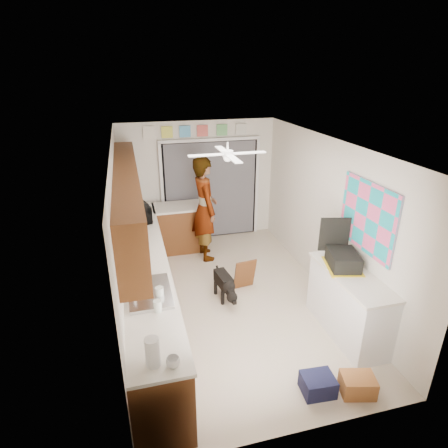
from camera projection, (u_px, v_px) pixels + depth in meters
floor at (230, 298)px, 6.07m from camera, size 5.00×5.00×0.00m
ceiling at (231, 144)px, 5.10m from camera, size 5.00×5.00×0.00m
wall_back at (199, 182)px, 7.81m from camera, size 3.20×0.00×3.20m
wall_front at (306, 335)px, 3.36m from camera, size 3.20×0.00×3.20m
wall_left at (120, 239)px, 5.21m from camera, size 0.00×5.00×5.00m
wall_right at (327, 218)px, 5.96m from camera, size 0.00×5.00×5.00m
left_base_cabinets at (147, 286)px, 5.59m from camera, size 0.60×4.80×0.90m
left_countertop at (145, 258)px, 5.41m from camera, size 0.62×4.80×0.04m
upper_cabinets at (128, 197)px, 5.21m from camera, size 0.32×4.00×0.80m
sink_basin at (150, 293)px, 4.51m from camera, size 0.50×0.76×0.06m
faucet at (133, 288)px, 4.43m from camera, size 0.03×0.03×0.22m
peninsula_base at (180, 229)px, 7.56m from camera, size 1.00×0.60×0.90m
peninsula_top at (179, 207)px, 7.38m from camera, size 1.04×0.64×0.04m
back_opening_recess at (211, 190)px, 7.92m from camera, size 2.00×0.06×2.10m
curtain_panel at (211, 191)px, 7.89m from camera, size 1.90×0.03×2.05m
door_trim_left at (163, 195)px, 7.66m from camera, size 0.06×0.04×2.10m
door_trim_right at (257, 187)px, 8.13m from camera, size 0.06×0.04×2.10m
door_trim_head at (210, 140)px, 7.48m from camera, size 2.10×0.04×0.06m
header_frame_0 at (167, 132)px, 7.24m from camera, size 0.22×0.02×0.22m
header_frame_1 at (185, 131)px, 7.32m from camera, size 0.22×0.02×0.22m
header_frame_2 at (202, 131)px, 7.40m from camera, size 0.22×0.02×0.22m
header_frame_3 at (222, 130)px, 7.49m from camera, size 0.22×0.02×0.22m
header_frame_4 at (241, 129)px, 7.59m from camera, size 0.22×0.02×0.22m
route66_sign at (149, 133)px, 7.16m from camera, size 0.22×0.02×0.26m
right_counter_base at (348, 305)px, 5.14m from camera, size 0.50×1.40×0.90m
right_counter_top at (352, 275)px, 4.96m from camera, size 0.54×1.44×0.04m
abstract_painting at (367, 217)px, 4.91m from camera, size 0.03×1.15×0.95m
ceiling_fan at (228, 154)px, 5.35m from camera, size 1.14×1.14×0.24m
microwave at (137, 213)px, 6.57m from camera, size 0.54×0.67×0.32m
cup at (173, 362)px, 3.41m from camera, size 0.14×0.14×0.10m
jar_a at (160, 293)px, 4.42m from camera, size 0.13×0.13×0.14m
jar_b at (158, 306)px, 4.17m from camera, size 0.10×0.10×0.14m
paper_towel_roll at (153, 352)px, 3.39m from camera, size 0.17×0.17×0.29m
suitcase at (343, 260)px, 5.10m from camera, size 0.48×0.57×0.21m
suitcase_rim at (342, 267)px, 5.14m from camera, size 0.57×0.67×0.02m
suitcase_lid at (334, 234)px, 5.26m from camera, size 0.41×0.13×0.50m
cardboard_box at (358, 385)px, 4.27m from camera, size 0.43×0.36×0.23m
navy_crate at (318, 385)px, 4.29m from camera, size 0.38×0.33×0.22m
cabinet_door_panel at (245, 274)px, 6.24m from camera, size 0.38×0.19×0.54m
man at (205, 209)px, 7.05m from camera, size 0.54×0.76×2.00m
dog at (224, 285)px, 6.00m from camera, size 0.35×0.66×0.49m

